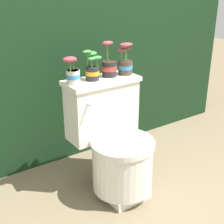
# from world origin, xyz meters

# --- Properties ---
(ground_plane) EXTENTS (12.00, 12.00, 0.00)m
(ground_plane) POSITION_xyz_m (0.00, 0.00, 0.00)
(ground_plane) COLOR #75664C
(hedge_backdrop) EXTENTS (3.17, 0.62, 1.58)m
(hedge_backdrop) POSITION_xyz_m (0.00, 0.98, 0.79)
(hedge_backdrop) COLOR black
(hedge_backdrop) RESTS_ON ground
(toilet) EXTENTS (0.51, 0.57, 0.78)m
(toilet) POSITION_xyz_m (-0.08, 0.10, 0.36)
(toilet) COLOR silver
(toilet) RESTS_ON ground
(potted_plant_left) EXTENTS (0.12, 0.10, 0.18)m
(potted_plant_left) POSITION_xyz_m (-0.30, 0.25, 0.86)
(potted_plant_left) COLOR beige
(potted_plant_left) RESTS_ON toilet
(potted_plant_midleft) EXTENTS (0.12, 0.11, 0.20)m
(potted_plant_midleft) POSITION_xyz_m (-0.15, 0.26, 0.86)
(potted_plant_midleft) COLOR #262628
(potted_plant_midleft) RESTS_ON toilet
(potted_plant_middle) EXTENTS (0.10, 0.10, 0.24)m
(potted_plant_middle) POSITION_xyz_m (-0.01, 0.26, 0.86)
(potted_plant_middle) COLOR #262628
(potted_plant_middle) RESTS_ON toilet
(potted_plant_midright) EXTENTS (0.11, 0.10, 0.22)m
(potted_plant_midright) POSITION_xyz_m (0.11, 0.25, 0.86)
(potted_plant_midright) COLOR #47382D
(potted_plant_midright) RESTS_ON toilet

